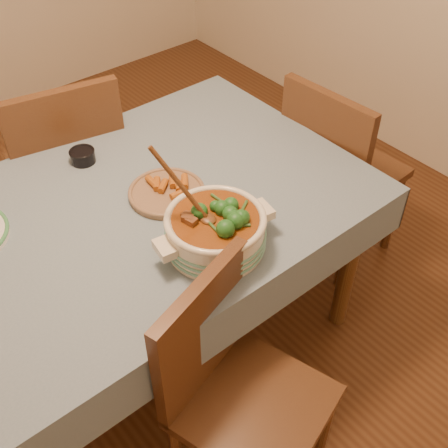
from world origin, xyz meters
The scene contains 8 objects.
floor centered at (0.00, 0.00, 0.00)m, with size 4.50×4.50×0.00m, color #4B2815.
dining_table centered at (0.00, 0.00, 0.66)m, with size 1.68×1.08×0.76m.
stew_casserole centered at (0.13, -0.33, 0.83)m, with size 0.40×0.35×0.37m.
condiment_bowl centered at (0.03, 0.34, 0.78)m, with size 0.10×0.10×0.05m.
fried_plate centered at (0.16, -0.02, 0.77)m, with size 0.28×0.28×0.04m.
chair_far centered at (0.07, 0.62, 0.55)m, with size 0.54×0.54×0.98m.
chair_near centered at (-0.04, -0.61, 0.50)m, with size 0.52×0.52×0.89m.
chair_right centered at (0.98, -0.10, 0.53)m, with size 0.46×0.46×0.93m.
Camera 1 is at (-0.65, -1.31, 2.01)m, focal length 45.00 mm.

